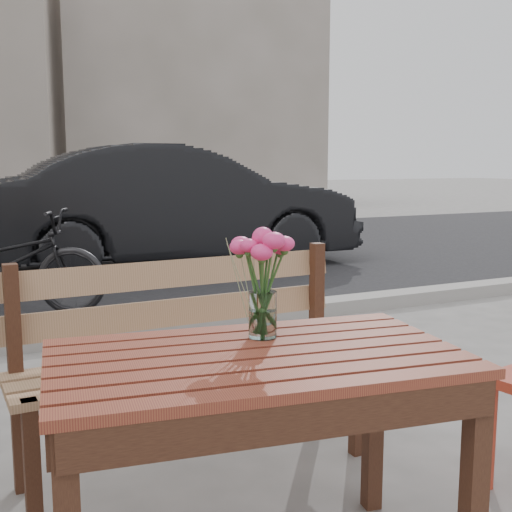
# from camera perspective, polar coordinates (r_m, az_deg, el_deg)

# --- Properties ---
(street) EXTENTS (30.00, 8.12, 0.12)m
(street) POSITION_cam_1_polar(r_m,az_deg,el_deg) (6.96, -16.84, -2.69)
(street) COLOR black
(street) RESTS_ON ground
(main_table) EXTENTS (1.31, 0.88, 0.75)m
(main_table) POSITION_cam_1_polar(r_m,az_deg,el_deg) (1.97, 0.07, -12.07)
(main_table) COLOR maroon
(main_table) RESTS_ON ground
(main_bench) EXTENTS (1.54, 0.50, 0.95)m
(main_bench) POSITION_cam_1_polar(r_m,az_deg,el_deg) (2.79, -5.95, -7.07)
(main_bench) COLOR #99714F
(main_bench) RESTS_ON ground
(main_vase) EXTENTS (0.20, 0.20, 0.36)m
(main_vase) POSITION_cam_1_polar(r_m,az_deg,el_deg) (2.05, 0.61, -1.21)
(main_vase) COLOR white
(main_vase) RESTS_ON main_table
(parked_car) EXTENTS (4.67, 1.72, 1.53)m
(parked_car) POSITION_cam_1_polar(r_m,az_deg,el_deg) (8.18, -7.30, 4.38)
(parked_car) COLOR black
(parked_car) RESTS_ON ground
(bicycle) EXTENTS (1.85, 1.28, 0.92)m
(bicycle) POSITION_cam_1_polar(r_m,az_deg,el_deg) (5.95, -21.47, -0.54)
(bicycle) COLOR black
(bicycle) RESTS_ON ground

